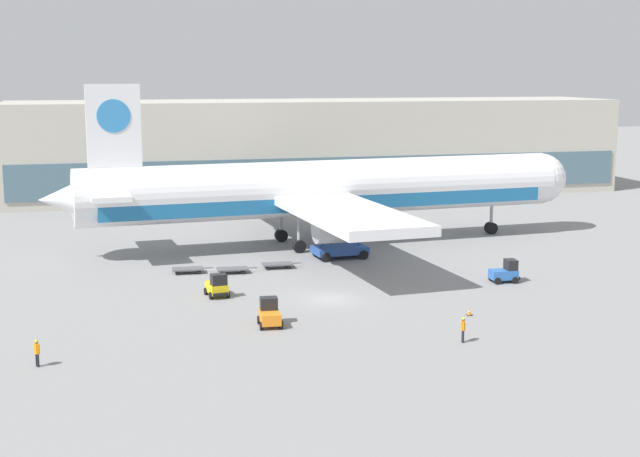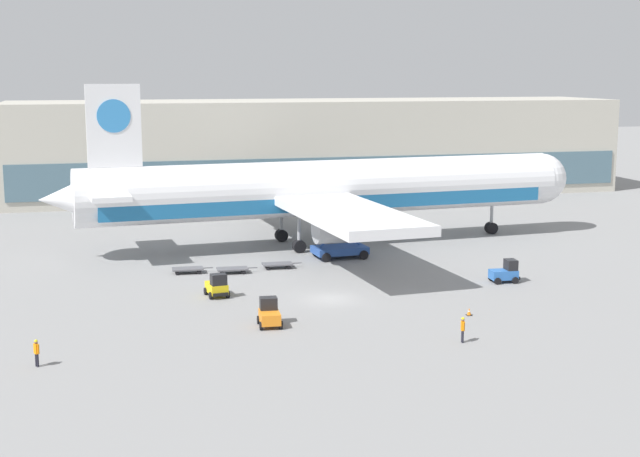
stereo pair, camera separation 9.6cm
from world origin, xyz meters
TOP-DOWN VIEW (x-y plane):
  - ground_plane at (0.00, 0.00)m, footprint 400.00×400.00m
  - terminal_building at (14.31, 62.38)m, footprint 90.00×18.20m
  - airplane_main at (4.79, 22.60)m, footprint 58.07×48.50m
  - scissor_lift_loader at (5.03, 15.60)m, footprint 5.43×3.75m
  - baggage_tug_foreground at (16.34, 2.04)m, footprint 2.53×1.76m
  - baggage_tug_mid at (-8.77, 3.05)m, footprint 1.93×2.62m
  - baggage_tug_far at (-6.22, -6.32)m, footprint 1.79×2.54m
  - baggage_dolly_lead at (-10.24, 12.29)m, footprint 3.73×1.60m
  - baggage_dolly_second at (-6.29, 11.30)m, footprint 3.73×1.60m
  - baggage_dolly_third at (-1.88, 12.33)m, footprint 3.73×1.60m
  - ground_crew_near at (5.74, -13.48)m, footprint 0.29×0.56m
  - ground_crew_far at (-21.99, -11.75)m, footprint 0.37×0.51m
  - traffic_cone_near at (8.93, -7.24)m, footprint 0.40×0.40m

SIDE VIEW (x-z plane):
  - ground_plane at x=0.00m, z-range 0.00..0.00m
  - traffic_cone_near at x=8.93m, z-range -0.01..0.57m
  - baggage_dolly_lead at x=-10.24m, z-range 0.15..0.63m
  - baggage_dolly_second at x=-6.29m, z-range 0.15..0.63m
  - baggage_dolly_third at x=-1.88m, z-range 0.15..0.63m
  - baggage_tug_foreground at x=16.34m, z-range -0.12..1.88m
  - baggage_tug_mid at x=-8.77m, z-range -0.12..1.88m
  - baggage_tug_far at x=-6.22m, z-range -0.12..1.88m
  - ground_crew_far at x=-21.99m, z-range 0.16..1.91m
  - ground_crew_near at x=5.74m, z-range 0.16..1.94m
  - scissor_lift_loader at x=5.03m, z-range -0.70..5.00m
  - airplane_main at x=4.79m, z-range -2.66..14.34m
  - terminal_building at x=14.31m, z-range -0.01..13.99m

